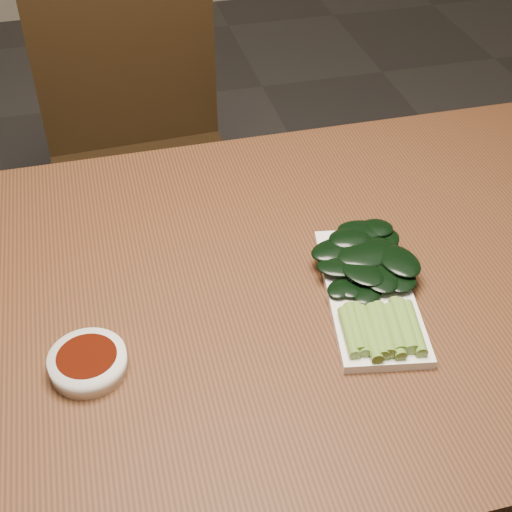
# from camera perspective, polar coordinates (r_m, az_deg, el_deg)

# --- Properties ---
(table) EXTENTS (1.40, 0.80, 0.75)m
(table) POSITION_cam_1_polar(r_m,az_deg,el_deg) (1.07, -0.98, -5.44)
(table) COLOR #472714
(table) RESTS_ON ground
(chair_far) EXTENTS (0.46, 0.46, 0.89)m
(chair_far) POSITION_cam_1_polar(r_m,az_deg,el_deg) (1.81, -9.08, 8.09)
(chair_far) COLOR black
(chair_far) RESTS_ON ground
(sauce_bowl) EXTENTS (0.10, 0.10, 0.03)m
(sauce_bowl) POSITION_cam_1_polar(r_m,az_deg,el_deg) (0.93, -13.29, -8.29)
(sauce_bowl) COLOR white
(sauce_bowl) RESTS_ON table
(serving_plate) EXTENTS (0.16, 0.29, 0.01)m
(serving_plate) POSITION_cam_1_polar(r_m,az_deg,el_deg) (1.02, 9.05, -3.01)
(serving_plate) COLOR white
(serving_plate) RESTS_ON table
(gai_lan) EXTENTS (0.16, 0.27, 0.02)m
(gai_lan) POSITION_cam_1_polar(r_m,az_deg,el_deg) (1.02, 8.99, -1.57)
(gai_lan) COLOR olive
(gai_lan) RESTS_ON serving_plate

